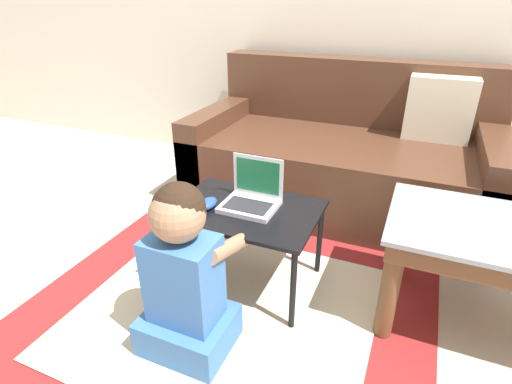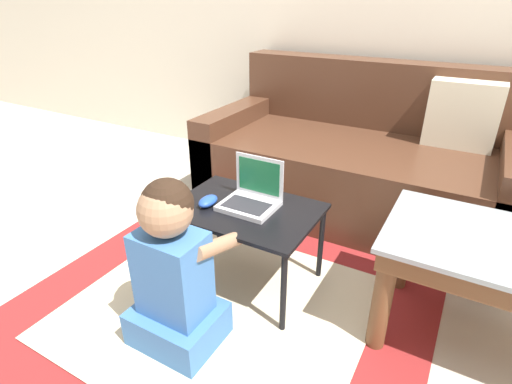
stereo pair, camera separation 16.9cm
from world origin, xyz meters
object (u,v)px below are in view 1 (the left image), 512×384
at_px(couch, 343,157).
at_px(coffee_table, 507,249).
at_px(laptop_desk, 246,217).
at_px(person_seated, 185,276).
at_px(laptop, 251,199).
at_px(computer_mouse, 208,204).

xyz_separation_m(couch, coffee_table, (0.78, -0.88, 0.08)).
xyz_separation_m(coffee_table, laptop_desk, (-0.98, -0.12, -0.03)).
distance_m(couch, person_seated, 1.44).
bearing_deg(couch, person_seated, -99.93).
bearing_deg(person_seated, coffee_table, 27.61).
bearing_deg(person_seated, laptop_desk, 84.03).
height_order(couch, laptop, couch).
xyz_separation_m(laptop_desk, computer_mouse, (-0.15, -0.06, 0.06)).
relative_size(laptop_desk, person_seated, 0.91).
bearing_deg(person_seated, couch, 80.07).
relative_size(laptop_desk, laptop, 2.67).
bearing_deg(coffee_table, computer_mouse, -171.17).
relative_size(laptop, computer_mouse, 2.13).
relative_size(couch, person_seated, 2.62).
height_order(laptop, computer_mouse, laptop).
xyz_separation_m(couch, computer_mouse, (-0.36, -1.06, 0.12)).
bearing_deg(couch, computer_mouse, -108.52).
xyz_separation_m(laptop_desk, laptop, (0.01, 0.03, 0.08)).
relative_size(coffee_table, computer_mouse, 7.83).
distance_m(computer_mouse, person_seated, 0.39).
relative_size(couch, coffee_table, 2.10).
xyz_separation_m(coffee_table, person_seated, (-1.03, -0.54, -0.05)).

